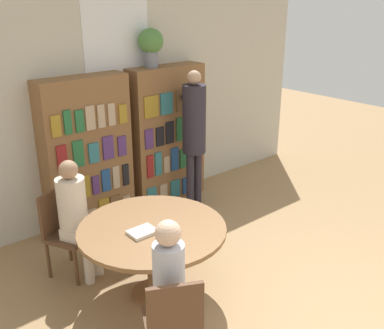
# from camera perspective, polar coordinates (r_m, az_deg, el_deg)

# --- Properties ---
(wall_back) EXTENTS (6.40, 0.07, 3.00)m
(wall_back) POSITION_cam_1_polar(r_m,az_deg,el_deg) (5.78, -9.28, 8.53)
(wall_back) COLOR beige
(wall_back) RESTS_ON ground_plane
(bookshelf_left) EXTENTS (1.08, 0.34, 1.85)m
(bookshelf_left) POSITION_cam_1_polar(r_m,az_deg,el_deg) (5.50, -13.18, 1.24)
(bookshelf_left) COLOR brown
(bookshelf_left) RESTS_ON ground_plane
(bookshelf_right) EXTENTS (1.08, 0.34, 1.85)m
(bookshelf_right) POSITION_cam_1_polar(r_m,az_deg,el_deg) (6.10, -3.20, 3.75)
(bookshelf_right) COLOR brown
(bookshelf_right) RESTS_ON ground_plane
(flower_vase) EXTENTS (0.31, 0.31, 0.48)m
(flower_vase) POSITION_cam_1_polar(r_m,az_deg,el_deg) (5.73, -5.25, 15.00)
(flower_vase) COLOR slate
(flower_vase) RESTS_ON bookshelf_right
(reading_table) EXTENTS (1.36, 1.36, 0.74)m
(reading_table) POSITION_cam_1_polar(r_m,az_deg,el_deg) (4.18, -5.05, -9.15)
(reading_table) COLOR brown
(reading_table) RESTS_ON ground_plane
(chair_near_camera) EXTENTS (0.54, 0.54, 0.90)m
(chair_near_camera) POSITION_cam_1_polar(r_m,az_deg,el_deg) (3.43, -2.42, -19.44)
(chair_near_camera) COLOR brown
(chair_near_camera) RESTS_ON ground_plane
(chair_left_side) EXTENTS (0.54, 0.54, 0.90)m
(chair_left_side) POSITION_cam_1_polar(r_m,az_deg,el_deg) (4.76, -15.99, -7.77)
(chair_left_side) COLOR brown
(chair_left_side) RESTS_ON ground_plane
(seated_reader_left) EXTENTS (0.40, 0.42, 1.25)m
(seated_reader_left) POSITION_cam_1_polar(r_m,az_deg,el_deg) (4.56, -14.51, -5.87)
(seated_reader_left) COLOR beige
(seated_reader_left) RESTS_ON ground_plane
(seated_reader_right) EXTENTS (0.36, 0.39, 1.26)m
(seated_reader_right) POSITION_cam_1_polar(r_m,az_deg,el_deg) (3.45, -3.06, -14.89)
(seated_reader_right) COLOR #B2B7C6
(seated_reader_right) RESTS_ON ground_plane
(librarian_standing) EXTENTS (0.30, 0.57, 1.85)m
(librarian_standing) POSITION_cam_1_polar(r_m,az_deg,el_deg) (5.69, 0.25, 4.78)
(librarian_standing) COLOR #28232D
(librarian_standing) RESTS_ON ground_plane
(open_book_on_table) EXTENTS (0.24, 0.18, 0.03)m
(open_book_on_table) POSITION_cam_1_polar(r_m,az_deg,el_deg) (4.03, -6.34, -8.50)
(open_book_on_table) COLOR silver
(open_book_on_table) RESTS_ON reading_table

